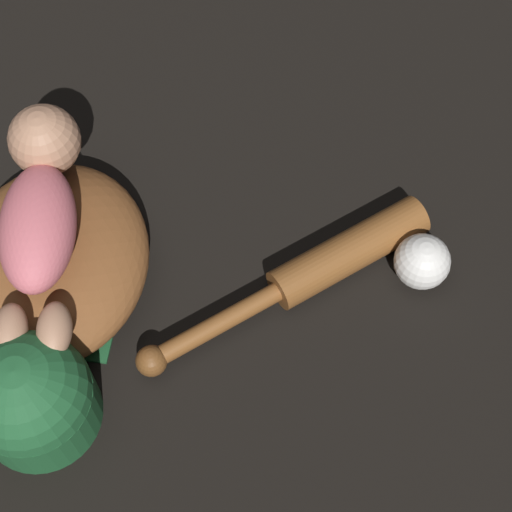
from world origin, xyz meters
name	(u,v)px	position (x,y,z in m)	size (l,w,h in m)	color
ground_plane	(28,297)	(0.00, 0.00, 0.00)	(6.00, 6.00, 0.00)	black
baseball_glove	(38,260)	(0.04, -0.01, 0.05)	(0.36, 0.35, 0.10)	brown
baby_figure	(40,207)	(0.07, -0.02, 0.14)	(0.33, 0.21, 0.09)	#D16670
baseball_bat	(318,269)	(0.17, -0.35, 0.03)	(0.37, 0.29, 0.06)	brown
baseball	(422,262)	(0.23, -0.47, 0.04)	(0.08, 0.08, 0.08)	white
baseball_cap	(31,397)	(-0.13, -0.10, 0.06)	(0.21, 0.17, 0.15)	#1E562D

